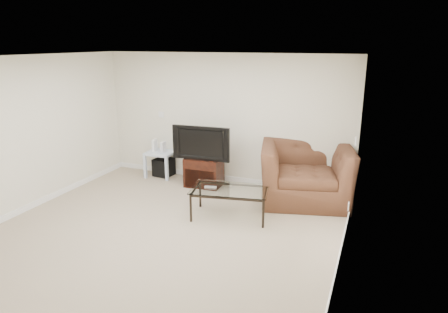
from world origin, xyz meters
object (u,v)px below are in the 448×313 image
at_px(television, 203,142).
at_px(tv_stand, 204,172).
at_px(recliner, 306,164).
at_px(coffee_table, 230,203).
at_px(side_table, 162,164).
at_px(subwoofer, 164,167).

bearing_deg(television, tv_stand, 88.53).
bearing_deg(recliner, tv_stand, 165.93).
xyz_separation_m(recliner, coffee_table, (-0.97, -1.14, -0.43)).
xyz_separation_m(tv_stand, television, (0.00, -0.03, 0.60)).
bearing_deg(tv_stand, coffee_table, -51.63).
bearing_deg(television, side_table, 163.07).
height_order(television, coffee_table, television).
distance_m(side_table, coffee_table, 2.45).
bearing_deg(side_table, subwoofer, 35.40).
height_order(recliner, coffee_table, recliner).
xyz_separation_m(subwoofer, coffee_table, (2.00, -1.39, 0.05)).
xyz_separation_m(television, side_table, (-1.07, 0.26, -0.62)).
relative_size(television, recliner, 0.68).
bearing_deg(side_table, tv_stand, -12.16).
xyz_separation_m(side_table, coffee_table, (2.03, -1.37, -0.03)).
distance_m(tv_stand, coffee_table, 1.50).
relative_size(side_table, subwoofer, 1.54).
bearing_deg(side_table, television, -13.59).
bearing_deg(coffee_table, subwoofer, 145.13).
relative_size(tv_stand, television, 0.65).
bearing_deg(side_table, coffee_table, -34.00).
height_order(tv_stand, recliner, recliner).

